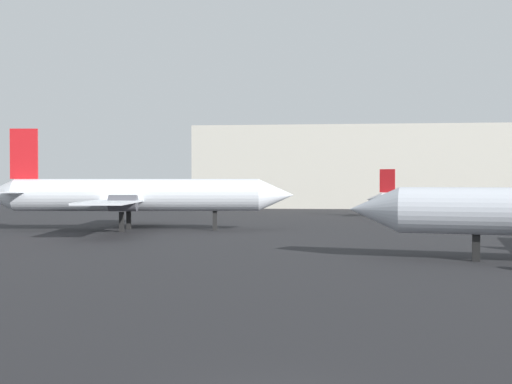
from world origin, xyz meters
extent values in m
cone|color=silver|center=(4.98, 29.06, 3.31)|extent=(4.00, 3.75, 3.12)
cube|color=black|center=(11.48, 27.69, 0.88)|extent=(0.58, 0.58, 1.75)
cylinder|color=silver|center=(-17.96, 49.47, 3.78)|extent=(26.01, 6.18, 3.42)
cone|color=silver|center=(-3.27, 51.06, 3.78)|extent=(4.11, 3.81, 3.42)
cube|color=silver|center=(-19.24, 49.33, 3.27)|extent=(7.19, 25.15, 0.22)
cube|color=silver|center=(-30.33, 48.13, 4.12)|extent=(2.99, 7.83, 0.15)
cube|color=red|center=(-29.88, 48.18, 8.16)|extent=(2.92, 0.58, 5.33)
cylinder|color=#4C4C54|center=(-18.98, 54.10, 3.10)|extent=(2.89, 1.92, 1.64)
cylinder|color=#4C4C54|center=(-17.97, 44.73, 3.10)|extent=(2.89, 1.92, 1.64)
cube|color=black|center=(-9.75, 50.36, 1.04)|extent=(0.50, 0.50, 2.07)
cube|color=black|center=(-19.44, 51.14, 1.04)|extent=(0.50, 0.50, 2.07)
cube|color=black|center=(-19.05, 47.52, 1.04)|extent=(0.50, 0.50, 2.07)
cylinder|color=white|center=(19.23, 73.71, 2.55)|extent=(17.82, 8.15, 2.11)
cone|color=white|center=(9.59, 77.18, 2.55)|extent=(2.90, 2.77, 2.11)
cube|color=white|center=(18.37, 74.01, 2.23)|extent=(10.31, 20.12, 0.17)
cube|color=white|center=(11.01, 76.67, 2.76)|extent=(3.58, 6.11, 0.11)
cube|color=red|center=(11.34, 76.55, 5.30)|extent=(2.18, 0.96, 3.39)
cylinder|color=#4C4C54|center=(20.18, 77.41, 2.13)|extent=(2.41, 1.90, 1.26)
cylinder|color=#4C4C54|center=(17.59, 70.25, 2.13)|extent=(2.41, 1.90, 1.26)
cube|color=black|center=(24.70, 71.73, 0.75)|extent=(0.45, 0.45, 1.49)
cube|color=black|center=(18.85, 75.33, 0.75)|extent=(0.45, 0.45, 1.49)
cube|color=black|center=(17.90, 72.70, 0.75)|extent=(0.45, 0.45, 1.49)
cube|color=beige|center=(8.58, 112.06, 7.96)|extent=(62.85, 22.02, 15.93)
camera|label=1|loc=(1.00, -13.29, 5.29)|focal=42.50mm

